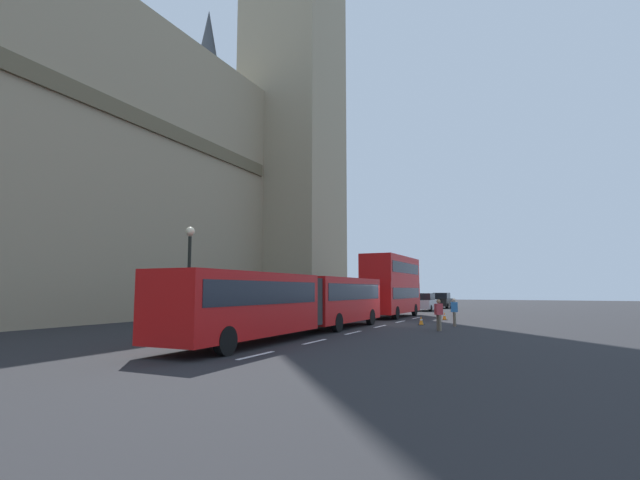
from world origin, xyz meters
TOP-DOWN VIEW (x-y plane):
  - ground_plane at (0.00, 0.00)m, footprint 160.00×160.00m
  - lane_centre_marking at (-4.41, 0.00)m, footprint 25.20×0.16m
  - articulated_bus at (-8.98, 1.99)m, footprint 18.45×2.54m
  - double_decker_bus at (7.40, 2.00)m, footprint 9.03×2.54m
  - sedan_lead at (19.95, 2.02)m, footprint 4.40×1.86m
  - sedan_trailing at (28.09, 1.75)m, footprint 4.40×1.86m
  - traffic_cone_west at (0.06, -2.00)m, footprint 0.36×0.36m
  - traffic_cone_middle at (5.69, -2.46)m, footprint 0.36×0.36m
  - street_lamp at (-11.84, 6.50)m, footprint 0.44×0.44m
  - pedestrian_near_cones at (-3.71, -3.83)m, footprint 0.44×0.46m
  - pedestrian_by_kerb at (-0.12, -4.09)m, footprint 0.35×0.45m

SIDE VIEW (x-z plane):
  - ground_plane at x=0.00m, z-range 0.00..0.00m
  - lane_centre_marking at x=-4.41m, z-range 0.00..0.01m
  - traffic_cone_west at x=0.06m, z-range -0.01..0.57m
  - traffic_cone_middle at x=5.69m, z-range -0.01..0.57m
  - pedestrian_near_cones at x=-3.71m, z-range 0.07..1.76m
  - pedestrian_by_kerb at x=-0.12m, z-range 0.07..1.76m
  - sedan_lead at x=19.95m, z-range -0.01..1.84m
  - sedan_trailing at x=28.09m, z-range -0.01..1.84m
  - articulated_bus at x=-8.98m, z-range 0.30..3.20m
  - double_decker_bus at x=7.40m, z-range 0.26..5.16m
  - street_lamp at x=-11.84m, z-range 0.42..5.69m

